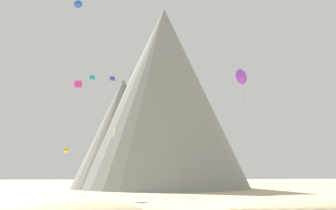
{
  "coord_description": "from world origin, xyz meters",
  "views": [
    {
      "loc": [
        -4.82,
        -25.88,
        4.25
      ],
      "look_at": [
        2.68,
        33.95,
        15.05
      ],
      "focal_mm": 40.16,
      "sensor_mm": 36.0,
      "label": 1
    }
  ],
  "objects": [
    {
      "name": "bush_scatter_east",
      "position": [
        12.06,
        23.79,
        0.49
      ],
      "size": [
        1.49,
        1.49,
        0.97
      ],
      "primitive_type": "cone",
      "rotation": [
        0.0,
        0.0,
        0.65
      ],
      "color": "#568442",
      "rests_on": "ground_plane"
    },
    {
      "name": "kite_teal_mid",
      "position": [
        -11.53,
        57.32,
        25.13
      ],
      "size": [
        1.21,
        1.21,
        0.93
      ],
      "rotation": [
        0.0,
        0.0,
        5.49
      ],
      "color": "teal"
    },
    {
      "name": "kite_indigo_mid",
      "position": [
        -7.08,
        57.6,
        25.13
      ],
      "size": [
        1.24,
        1.23,
        0.92
      ],
      "rotation": [
        0.0,
        0.0,
        4.16
      ],
      "color": "#5138B2"
    },
    {
      "name": "kite_blue_high",
      "position": [
        -12.69,
        36.17,
        32.83
      ],
      "size": [
        1.44,
        0.41,
        1.43
      ],
      "rotation": [
        0.0,
        0.0,
        6.24
      ],
      "color": "blue"
    },
    {
      "name": "kite_gold_low",
      "position": [
        -16.08,
        54.01,
        8.77
      ],
      "size": [
        0.97,
        1.03,
        1.01
      ],
      "rotation": [
        0.0,
        0.0,
        0.23
      ],
      "color": "gold"
    },
    {
      "name": "kite_white_low",
      "position": [
        -6.3,
        45.89,
        11.65
      ],
      "size": [
        0.78,
        0.55,
        1.53
      ],
      "rotation": [
        0.0,
        0.0,
        2.24
      ],
      "color": "white"
    },
    {
      "name": "rock_massif",
      "position": [
        5.08,
        77.27,
        22.73
      ],
      "size": [
        55.96,
        52.19,
        51.15
      ],
      "color": "gray",
      "rests_on": "ground_plane"
    },
    {
      "name": "kite_violet_mid",
      "position": [
        12.7,
        26.05,
        18.11
      ],
      "size": [
        2.21,
        1.35,
        5.65
      ],
      "rotation": [
        0.0,
        0.0,
        0.48
      ],
      "color": "purple"
    },
    {
      "name": "dune_foreground_right",
      "position": [
        20.19,
        20.8,
        0.0
      ],
      "size": [
        28.44,
        17.01,
        2.69
      ],
      "primitive_type": "ellipsoid",
      "rotation": [
        0.0,
        0.0,
        0.1
      ],
      "color": "beige",
      "rests_on": "ground_plane"
    },
    {
      "name": "kite_magenta_mid",
      "position": [
        -13.46,
        47.23,
        21.18
      ],
      "size": [
        1.74,
        1.79,
        1.46
      ],
      "rotation": [
        0.0,
        0.0,
        3.42
      ],
      "color": "#D1339E"
    }
  ]
}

